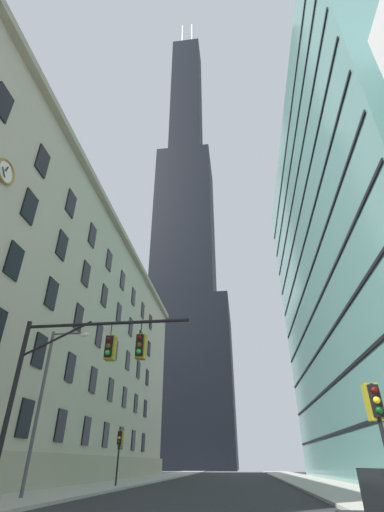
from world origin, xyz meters
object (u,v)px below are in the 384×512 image
Objects in this scene: traffic_light_near_right at (376,409)px; street_lamppost at (47,391)px; traffic_signal_mast at (84,366)px; traffic_light_far_left at (120,441)px.

traffic_light_near_right is 16.19m from street_lamppost.
traffic_light_near_right is at bearing -13.69° from traffic_signal_mast.
traffic_signal_mast is 0.92× the size of street_lamppost.
traffic_signal_mast reaches higher than traffic_light_far_left.
traffic_light_near_right is 0.97× the size of traffic_light_far_left.
street_lamppost reaches higher than traffic_signal_mast.
street_lamppost is at bearing 130.07° from traffic_signal_mast.
traffic_signal_mast is 6.10m from street_lamppost.
traffic_light_near_right is 22.57m from traffic_light_far_left.
traffic_light_far_left is at bearing 85.38° from street_lamppost.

